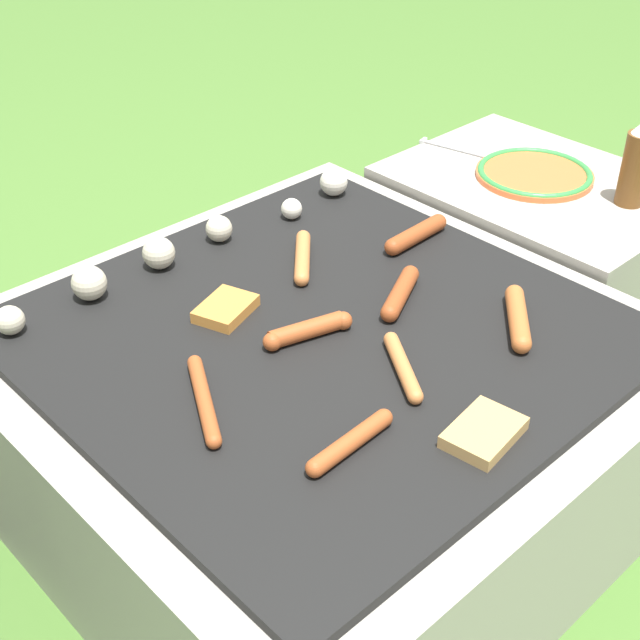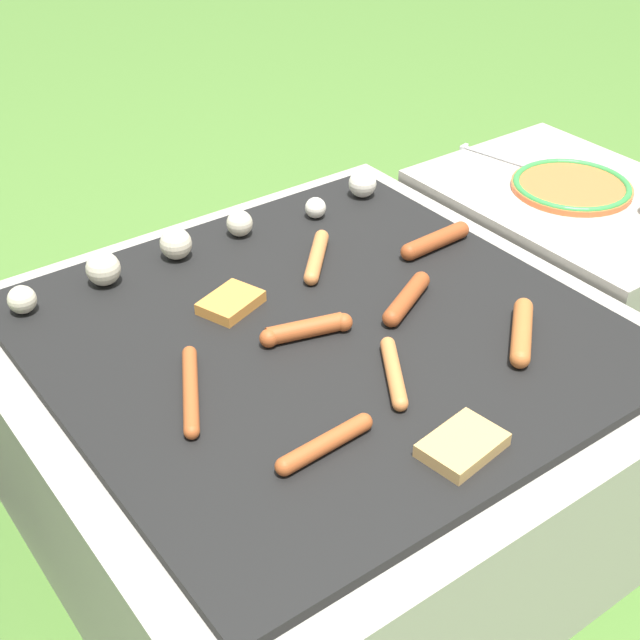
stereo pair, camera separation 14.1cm
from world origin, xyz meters
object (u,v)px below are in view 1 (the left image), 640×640
at_px(plate_colorful, 535,174).
at_px(fork_utensil, 455,149).
at_px(condiment_bottle, 636,165).
at_px(sausage_front_center, 400,293).

xyz_separation_m(plate_colorful, fork_utensil, (-0.01, 0.21, -0.01)).
bearing_deg(fork_utensil, condiment_bottle, -82.69).
height_order(plate_colorful, condiment_bottle, condiment_bottle).
xyz_separation_m(sausage_front_center, fork_utensil, (0.55, 0.33, -0.01)).
bearing_deg(condiment_bottle, sausage_front_center, 173.12).
relative_size(plate_colorful, fork_utensil, 1.28).
distance_m(plate_colorful, condiment_bottle, 0.22).
xyz_separation_m(sausage_front_center, condiment_bottle, (0.60, -0.07, 0.07)).
height_order(sausage_front_center, condiment_bottle, condiment_bottle).
bearing_deg(condiment_bottle, fork_utensil, 97.31).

